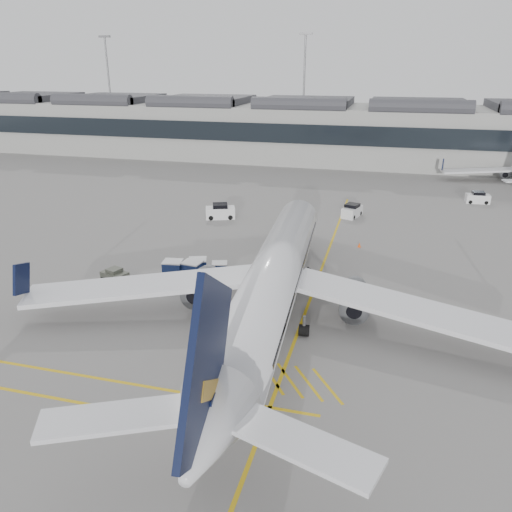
% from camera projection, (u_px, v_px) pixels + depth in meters
% --- Properties ---
extents(ground, '(220.00, 220.00, 0.00)m').
position_uv_depth(ground, '(179.00, 311.00, 40.79)').
color(ground, gray).
rests_on(ground, ground).
extents(terminal, '(200.00, 20.45, 12.40)m').
position_uv_depth(terminal, '(315.00, 130.00, 103.41)').
color(terminal, '#9E9E99').
rests_on(terminal, ground).
extents(light_masts, '(113.00, 0.60, 25.45)m').
position_uv_depth(light_masts, '(319.00, 85.00, 113.49)').
color(light_masts, slate).
rests_on(light_masts, ground).
extents(apron_markings, '(0.25, 60.00, 0.01)m').
position_uv_depth(apron_markings, '(319.00, 277.00, 47.40)').
color(apron_markings, gold).
rests_on(apron_markings, ground).
extents(airliner_main, '(39.03, 42.75, 11.36)m').
position_uv_depth(airliner_main, '(273.00, 281.00, 38.26)').
color(airliner_main, white).
rests_on(airliner_main, ground).
extents(belt_loader, '(4.95, 2.12, 1.98)m').
position_uv_depth(belt_loader, '(311.00, 284.00, 44.36)').
color(belt_loader, beige).
rests_on(belt_loader, ground).
extents(baggage_cart_a, '(2.13, 1.94, 1.85)m').
position_uv_depth(baggage_cart_a, '(198.00, 267.00, 47.01)').
color(baggage_cart_a, gray).
rests_on(baggage_cart_a, ground).
extents(baggage_cart_b, '(2.01, 1.74, 1.93)m').
position_uv_depth(baggage_cart_b, '(192.00, 271.00, 46.10)').
color(baggage_cart_b, gray).
rests_on(baggage_cart_b, ground).
extents(baggage_cart_c, '(1.80, 1.62, 1.59)m').
position_uv_depth(baggage_cart_c, '(220.00, 270.00, 46.79)').
color(baggage_cart_c, gray).
rests_on(baggage_cart_c, ground).
extents(baggage_cart_d, '(2.04, 1.76, 1.94)m').
position_uv_depth(baggage_cart_d, '(173.00, 270.00, 46.28)').
color(baggage_cart_d, gray).
rests_on(baggage_cart_d, ground).
extents(ramp_agent_a, '(0.65, 0.72, 1.66)m').
position_uv_depth(ramp_agent_a, '(276.00, 267.00, 47.47)').
color(ramp_agent_a, '#F9600D').
rests_on(ramp_agent_a, ground).
extents(ramp_agent_b, '(1.06, 0.92, 1.86)m').
position_uv_depth(ramp_agent_b, '(251.00, 284.00, 43.67)').
color(ramp_agent_b, '#F2440C').
rests_on(ramp_agent_b, ground).
extents(pushback_tug, '(2.74, 2.14, 1.35)m').
position_uv_depth(pushback_tug, '(115.00, 276.00, 46.06)').
color(pushback_tug, '#575A4C').
rests_on(pushback_tug, ground).
extents(safety_cone_nose, '(0.38, 0.38, 0.53)m').
position_uv_depth(safety_cone_nose, '(359.00, 245.00, 54.99)').
color(safety_cone_nose, '#F24C0A').
rests_on(safety_cone_nose, ground).
extents(safety_cone_engine, '(0.37, 0.37, 0.51)m').
position_uv_depth(safety_cone_engine, '(343.00, 313.00, 39.99)').
color(safety_cone_engine, '#F24C0A').
rests_on(safety_cone_engine, ground).
extents(service_van_left, '(4.18, 3.08, 1.93)m').
position_uv_depth(service_van_left, '(220.00, 212.00, 65.11)').
color(service_van_left, silver).
rests_on(service_van_left, ground).
extents(service_van_mid, '(2.67, 3.75, 1.74)m').
position_uv_depth(service_van_mid, '(352.00, 211.00, 65.81)').
color(service_van_mid, silver).
rests_on(service_van_mid, ground).
extents(service_van_right, '(3.36, 1.85, 1.67)m').
position_uv_depth(service_van_right, '(478.00, 198.00, 72.33)').
color(service_van_right, silver).
rests_on(service_van_right, ground).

